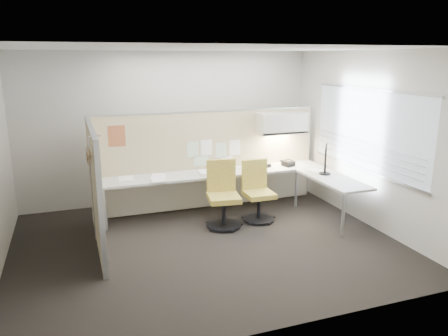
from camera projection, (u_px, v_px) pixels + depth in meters
name	position (u px, v px, depth m)	size (l,w,h in m)	color
floor	(206.00, 244.00, 6.48)	(5.50, 4.50, 0.01)	black
ceiling	(204.00, 48.00, 5.79)	(5.50, 4.50, 0.01)	white
wall_back	(170.00, 128.00, 8.19)	(5.50, 0.02, 2.80)	beige
wall_front	(277.00, 199.00, 4.08)	(5.50, 0.02, 2.80)	beige
wall_right	(368.00, 139.00, 7.03)	(0.02, 4.50, 2.80)	beige
window_pane	(368.00, 130.00, 6.98)	(0.01, 2.80, 1.30)	#8F9AA6
partition_back	(208.00, 160.00, 7.90)	(4.10, 0.06, 1.75)	tan
partition_left	(95.00, 188.00, 6.23)	(0.06, 2.20, 1.75)	tan
desk	(237.00, 179.00, 7.66)	(4.00, 2.07, 0.73)	beige
overhead_bin	(282.00, 123.00, 7.99)	(0.90, 0.36, 0.38)	beige
task_light_strip	(281.00, 135.00, 8.05)	(0.60, 0.06, 0.02)	#FFEABF
pinned_papers	(213.00, 152.00, 7.86)	(1.01, 0.00, 0.47)	#8CBF8C
poster	(117.00, 136.00, 7.22)	(0.28, 0.00, 0.35)	orange
chair_left	(223.00, 197.00, 7.07)	(0.57, 0.58, 1.06)	black
chair_right	(257.00, 193.00, 7.34)	(0.53, 0.53, 1.00)	black
monitor	(326.00, 158.00, 7.44)	(0.28, 0.40, 0.49)	black
phone	(288.00, 163.00, 8.07)	(0.26, 0.25, 0.12)	black
stapler	(264.00, 164.00, 8.09)	(0.14, 0.04, 0.05)	black
tape_dispenser	(268.00, 166.00, 7.98)	(0.10, 0.06, 0.06)	black
coat_hook	(90.00, 165.00, 5.27)	(0.18, 0.43, 1.30)	silver
paper_stack_0	(126.00, 179.00, 7.17)	(0.23, 0.30, 0.03)	white
paper_stack_1	(158.00, 176.00, 7.35)	(0.23, 0.30, 0.02)	white
paper_stack_2	(206.00, 173.00, 7.50)	(0.23, 0.30, 0.05)	white
paper_stack_3	(227.00, 170.00, 7.79)	(0.23, 0.30, 0.02)	white
paper_stack_4	(257.00, 168.00, 7.87)	(0.23, 0.30, 0.02)	white
paper_stack_5	(316.00, 171.00, 7.70)	(0.23, 0.30, 0.02)	white
paper_stack_6	(158.00, 180.00, 7.13)	(0.23, 0.30, 0.02)	white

